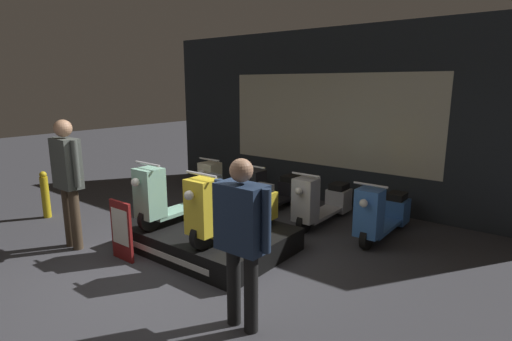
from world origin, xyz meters
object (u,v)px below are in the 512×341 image
at_px(scooter_backrow_2, 322,202).
at_px(scooter_backrow_3, 382,214).
at_px(person_left_browsing, 68,174).
at_px(scooter_display_left, 180,196).
at_px(price_sign_board, 121,231).
at_px(scooter_backrow_0, 229,184).
at_px(scooter_backrow_1, 272,192).
at_px(scooter_display_right, 232,209).
at_px(person_right_browsing, 242,231).
at_px(street_bollard, 45,195).

xyz_separation_m(scooter_backrow_2, scooter_backrow_3, (0.99, 0.00, 0.00)).
bearing_deg(person_left_browsing, scooter_backrow_3, 42.67).
bearing_deg(scooter_display_left, person_left_browsing, -132.03).
relative_size(scooter_backrow_2, price_sign_board, 2.02).
bearing_deg(scooter_backrow_0, scooter_display_left, -68.42).
xyz_separation_m(scooter_backrow_0, price_sign_board, (0.65, -2.78, 0.04)).
bearing_deg(scooter_display_left, scooter_backrow_2, 56.50).
height_order(scooter_backrow_1, person_left_browsing, person_left_browsing).
bearing_deg(price_sign_board, scooter_backrow_3, 50.03).
distance_m(scooter_backrow_1, price_sign_board, 2.80).
xyz_separation_m(person_left_browsing, price_sign_board, (0.88, 0.18, -0.65)).
xyz_separation_m(scooter_display_right, scooter_backrow_0, (-1.72, 1.88, -0.31)).
bearing_deg(person_left_browsing, scooter_backrow_1, 67.51).
distance_m(scooter_display_left, scooter_display_right, 0.98).
height_order(scooter_backrow_3, person_right_browsing, person_right_browsing).
height_order(scooter_backrow_0, price_sign_board, scooter_backrow_0).
xyz_separation_m(scooter_backrow_2, person_right_browsing, (0.80, -2.96, 0.59)).
relative_size(person_left_browsing, price_sign_board, 2.27).
relative_size(scooter_display_right, scooter_backrow_0, 1.00).
relative_size(scooter_backrow_1, street_bollard, 1.97).
xyz_separation_m(scooter_display_left, person_left_browsing, (-0.98, -1.08, 0.38)).
relative_size(scooter_backrow_1, person_right_browsing, 0.98).
bearing_deg(street_bollard, person_right_browsing, -4.62).
xyz_separation_m(scooter_display_left, scooter_backrow_0, (-0.74, 1.88, -0.31)).
bearing_deg(person_right_browsing, scooter_backrow_3, 86.29).
distance_m(scooter_backrow_0, price_sign_board, 2.86).
bearing_deg(scooter_display_left, scooter_backrow_3, 40.03).
bearing_deg(person_left_browsing, price_sign_board, 11.43).
xyz_separation_m(scooter_backrow_2, street_bollard, (-3.81, -2.59, 0.04)).
height_order(scooter_backrow_1, person_right_browsing, person_right_browsing).
distance_m(scooter_display_right, scooter_backrow_3, 2.28).
relative_size(scooter_display_right, person_right_browsing, 0.98).
xyz_separation_m(scooter_display_left, scooter_backrow_1, (0.25, 1.88, -0.31)).
height_order(scooter_display_left, scooter_backrow_0, scooter_display_left).
bearing_deg(scooter_backrow_2, person_right_browsing, -74.86).
height_order(scooter_backrow_3, price_sign_board, scooter_backrow_3).
height_order(scooter_display_right, scooter_backrow_1, scooter_display_right).
height_order(scooter_display_right, price_sign_board, scooter_display_right).
relative_size(scooter_display_right, scooter_backrow_2, 1.00).
distance_m(scooter_display_left, price_sign_board, 0.95).
height_order(person_right_browsing, price_sign_board, person_right_browsing).
bearing_deg(person_right_browsing, scooter_backrow_2, 105.14).
xyz_separation_m(scooter_backrow_0, person_right_browsing, (2.79, -2.96, 0.59)).
xyz_separation_m(scooter_display_right, scooter_backrow_1, (-0.73, 1.88, -0.31)).
height_order(scooter_backrow_2, street_bollard, scooter_backrow_2).
xyz_separation_m(person_left_browsing, person_right_browsing, (3.02, 0.00, -0.09)).
height_order(person_left_browsing, street_bollard, person_left_browsing).
bearing_deg(scooter_backrow_1, street_bollard, -137.39).
xyz_separation_m(scooter_display_left, street_bollard, (-2.56, -0.71, -0.27)).
height_order(scooter_backrow_1, street_bollard, scooter_backrow_1).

